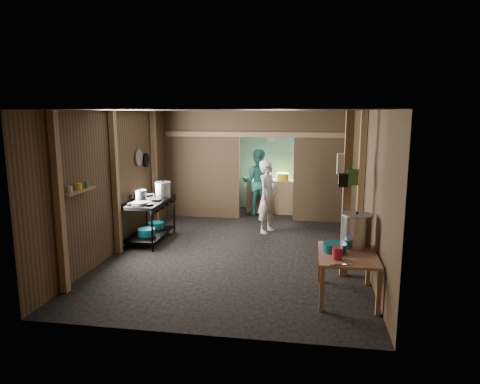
% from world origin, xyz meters
% --- Properties ---
extents(floor, '(4.50, 7.00, 0.00)m').
position_xyz_m(floor, '(0.00, 0.00, 0.00)').
color(floor, black).
rests_on(floor, ground).
extents(ceiling, '(4.50, 7.00, 0.00)m').
position_xyz_m(ceiling, '(0.00, 0.00, 2.60)').
color(ceiling, '#4E4C4B').
rests_on(ceiling, ground).
extents(wall_back, '(4.50, 0.00, 2.60)m').
position_xyz_m(wall_back, '(0.00, 3.50, 1.30)').
color(wall_back, '#4E3B27').
rests_on(wall_back, ground).
extents(wall_front, '(4.50, 0.00, 2.60)m').
position_xyz_m(wall_front, '(0.00, -3.50, 1.30)').
color(wall_front, '#4E3B27').
rests_on(wall_front, ground).
extents(wall_left, '(0.00, 7.00, 2.60)m').
position_xyz_m(wall_left, '(-2.25, 0.00, 1.30)').
color(wall_left, '#4E3B27').
rests_on(wall_left, ground).
extents(wall_right, '(0.00, 7.00, 2.60)m').
position_xyz_m(wall_right, '(2.25, 0.00, 1.30)').
color(wall_right, '#4E3B27').
rests_on(wall_right, ground).
extents(partition_left, '(1.85, 0.10, 2.60)m').
position_xyz_m(partition_left, '(-1.32, 2.20, 1.30)').
color(partition_left, brown).
rests_on(partition_left, floor).
extents(partition_right, '(1.35, 0.10, 2.60)m').
position_xyz_m(partition_right, '(1.57, 2.20, 1.30)').
color(partition_right, brown).
rests_on(partition_right, floor).
extents(partition_header, '(1.30, 0.10, 0.60)m').
position_xyz_m(partition_header, '(0.25, 2.20, 2.30)').
color(partition_header, brown).
rests_on(partition_header, wall_back).
extents(turquoise_panel, '(4.40, 0.06, 2.50)m').
position_xyz_m(turquoise_panel, '(0.00, 3.44, 1.25)').
color(turquoise_panel, '#7DCBC5').
rests_on(turquoise_panel, wall_back).
extents(back_counter, '(1.20, 0.50, 0.85)m').
position_xyz_m(back_counter, '(0.30, 2.95, 0.42)').
color(back_counter, '#9A7E56').
rests_on(back_counter, floor).
extents(wall_clock, '(0.20, 0.03, 0.20)m').
position_xyz_m(wall_clock, '(0.25, 3.40, 1.90)').
color(wall_clock, silver).
rests_on(wall_clock, wall_back).
extents(post_left_a, '(0.10, 0.12, 2.60)m').
position_xyz_m(post_left_a, '(-2.18, -2.60, 1.30)').
color(post_left_a, '#9A7E56').
rests_on(post_left_a, floor).
extents(post_left_b, '(0.10, 0.12, 2.60)m').
position_xyz_m(post_left_b, '(-2.18, -0.80, 1.30)').
color(post_left_b, '#9A7E56').
rests_on(post_left_b, floor).
extents(post_left_c, '(0.10, 0.12, 2.60)m').
position_xyz_m(post_left_c, '(-2.18, 1.20, 1.30)').
color(post_left_c, '#9A7E56').
rests_on(post_left_c, floor).
extents(post_right, '(0.10, 0.12, 2.60)m').
position_xyz_m(post_right, '(2.18, -0.20, 1.30)').
color(post_right, '#9A7E56').
rests_on(post_right, floor).
extents(post_free, '(0.12, 0.12, 2.60)m').
position_xyz_m(post_free, '(1.85, -1.30, 1.30)').
color(post_free, '#9A7E56').
rests_on(post_free, floor).
extents(cross_beam, '(4.40, 0.12, 0.12)m').
position_xyz_m(cross_beam, '(0.00, 2.15, 2.05)').
color(cross_beam, '#9A7E56').
rests_on(cross_beam, wall_left).
extents(pan_lid_big, '(0.03, 0.34, 0.34)m').
position_xyz_m(pan_lid_big, '(-2.21, 0.40, 1.65)').
color(pan_lid_big, gray).
rests_on(pan_lid_big, wall_left).
extents(pan_lid_small, '(0.03, 0.30, 0.30)m').
position_xyz_m(pan_lid_small, '(-2.21, 0.80, 1.55)').
color(pan_lid_small, black).
rests_on(pan_lid_small, wall_left).
extents(wall_shelf, '(0.14, 0.80, 0.03)m').
position_xyz_m(wall_shelf, '(-2.15, -2.10, 1.40)').
color(wall_shelf, '#9A7E56').
rests_on(wall_shelf, wall_left).
extents(jar_white, '(0.07, 0.07, 0.10)m').
position_xyz_m(jar_white, '(-2.15, -2.35, 1.47)').
color(jar_white, silver).
rests_on(jar_white, wall_shelf).
extents(jar_yellow, '(0.08, 0.08, 0.10)m').
position_xyz_m(jar_yellow, '(-2.15, -2.10, 1.47)').
color(jar_yellow, yellow).
rests_on(jar_yellow, wall_shelf).
extents(jar_green, '(0.06, 0.06, 0.10)m').
position_xyz_m(jar_green, '(-2.15, -1.88, 1.47)').
color(jar_green, '#418838').
rests_on(jar_green, wall_shelf).
extents(bag_white, '(0.22, 0.15, 0.32)m').
position_xyz_m(bag_white, '(1.80, -1.22, 1.78)').
color(bag_white, silver).
rests_on(bag_white, post_free).
extents(bag_green, '(0.16, 0.12, 0.24)m').
position_xyz_m(bag_green, '(1.92, -1.36, 1.60)').
color(bag_green, '#418838').
rests_on(bag_green, post_free).
extents(bag_black, '(0.14, 0.10, 0.20)m').
position_xyz_m(bag_black, '(1.78, -1.38, 1.55)').
color(bag_black, black).
rests_on(bag_black, post_free).
extents(gas_range, '(0.74, 1.43, 0.84)m').
position_xyz_m(gas_range, '(-1.88, -0.01, 0.42)').
color(gas_range, black).
rests_on(gas_range, floor).
extents(prep_table, '(0.79, 1.09, 0.64)m').
position_xyz_m(prep_table, '(1.83, -2.14, 0.32)').
color(prep_table, tan).
rests_on(prep_table, floor).
extents(stove_pot_large, '(0.42, 0.42, 0.33)m').
position_xyz_m(stove_pot_large, '(-1.71, 0.39, 0.99)').
color(stove_pot_large, silver).
rests_on(stove_pot_large, gas_range).
extents(stove_pot_med, '(0.31, 0.31, 0.22)m').
position_xyz_m(stove_pot_med, '(-2.05, -0.00, 0.93)').
color(stove_pot_med, silver).
rests_on(stove_pot_med, gas_range).
extents(frying_pan, '(0.40, 0.57, 0.07)m').
position_xyz_m(frying_pan, '(-1.88, -0.44, 0.87)').
color(frying_pan, gray).
rests_on(frying_pan, gas_range).
extents(blue_tub_front, '(0.34, 0.34, 0.14)m').
position_xyz_m(blue_tub_front, '(-1.88, -0.18, 0.23)').
color(blue_tub_front, '#0A4B56').
rests_on(blue_tub_front, gas_range).
extents(blue_tub_back, '(0.33, 0.33, 0.13)m').
position_xyz_m(blue_tub_back, '(-1.88, 0.36, 0.23)').
color(blue_tub_back, '#0A4B56').
rests_on(blue_tub_back, gas_range).
extents(stock_pot, '(0.53, 0.53, 0.51)m').
position_xyz_m(stock_pot, '(1.96, -1.83, 0.88)').
color(stock_pot, silver).
rests_on(stock_pot, prep_table).
extents(wash_basin, '(0.34, 0.34, 0.12)m').
position_xyz_m(wash_basin, '(1.65, -2.09, 0.70)').
color(wash_basin, '#0A4B56').
rests_on(wash_basin, prep_table).
extents(pink_bucket, '(0.15, 0.15, 0.16)m').
position_xyz_m(pink_bucket, '(1.67, -2.40, 0.72)').
color(pink_bucket, '#B71C30').
rests_on(pink_bucket, prep_table).
extents(knife, '(0.30, 0.10, 0.01)m').
position_xyz_m(knife, '(1.71, -2.63, 0.65)').
color(knife, silver).
rests_on(knife, prep_table).
extents(yellow_tub, '(0.33, 0.33, 0.18)m').
position_xyz_m(yellow_tub, '(0.59, 2.95, 0.94)').
color(yellow_tub, yellow).
rests_on(yellow_tub, back_counter).
extents(red_cup, '(0.13, 0.13, 0.15)m').
position_xyz_m(red_cup, '(0.07, 2.95, 0.92)').
color(red_cup, maroon).
rests_on(red_cup, back_counter).
extents(cook, '(0.56, 0.67, 1.57)m').
position_xyz_m(cook, '(0.40, 1.04, 0.79)').
color(cook, silver).
rests_on(cook, floor).
extents(worker_back, '(0.82, 0.64, 1.67)m').
position_xyz_m(worker_back, '(-0.01, 2.66, 0.83)').
color(worker_back, '#2D7C74').
rests_on(worker_back, floor).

